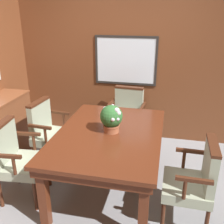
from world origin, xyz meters
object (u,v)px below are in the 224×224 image
Objects in this scene: chair_left_far at (49,130)px; chair_left_near at (16,157)px; dining_table at (109,140)px; chair_right_near at (195,179)px; potted_plant at (111,118)px; chair_head_far at (127,114)px.

chair_left_far is 1.00× the size of chair_left_near.
dining_table is 1.08m from chair_left_near.
chair_left_near is at bearing -88.87° from chair_right_near.
chair_left_far is 1.10m from potted_plant.
chair_left_near is at bearing -117.88° from chair_head_far.
chair_head_far is at bearing -147.99° from chair_right_near.
dining_table is 1.82× the size of chair_left_near.
chair_right_near is 2.90× the size of potted_plant.
dining_table is 5.27× the size of potted_plant.
potted_plant reaches higher than dining_table.
chair_right_near is at bearing -95.45° from chair_left_near.
chair_left_far is at bearing 159.06° from dining_table.
chair_left_far is at bearing 161.22° from potted_plant.
chair_head_far is (0.01, 1.20, -0.14)m from dining_table.
dining_table is at bearing -118.57° from potted_plant.
chair_left_far is at bearing -110.05° from chair_right_near.
potted_plant is at bearing -73.66° from chair_left_near.
dining_table is at bearing -110.22° from chair_right_near.
chair_head_far is 2.90× the size of potted_plant.
dining_table is at bearing -105.89° from chair_left_far.
chair_left_near is 1.17m from potted_plant.
chair_left_near is at bearing -158.14° from potted_plant.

